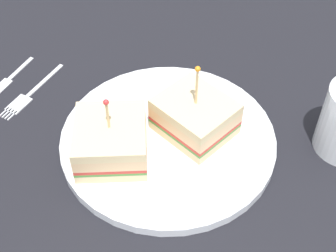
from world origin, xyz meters
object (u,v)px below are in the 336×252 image
(plate, at_px, (168,140))
(sandwich_half_front, at_px, (196,119))
(sandwich_half_back, at_px, (111,141))
(knife, at_px, (3,85))
(fork, at_px, (27,96))

(plate, relative_size, sandwich_half_front, 2.41)
(sandwich_half_back, relative_size, knife, 1.14)
(fork, relative_size, knife, 1.08)
(sandwich_half_front, bearing_deg, plate, 83.72)
(sandwich_half_front, xyz_separation_m, knife, (0.19, 0.23, -0.04))
(plate, distance_m, fork, 0.22)
(sandwich_half_front, bearing_deg, knife, 50.52)
(plate, height_order, fork, plate)
(fork, bearing_deg, plate, -132.40)
(sandwich_half_back, bearing_deg, plate, -86.03)
(sandwich_half_front, distance_m, knife, 0.30)
(sandwich_half_front, distance_m, fork, 0.26)
(plate, bearing_deg, fork, 47.60)
(sandwich_half_front, xyz_separation_m, fork, (0.15, 0.20, -0.04))
(sandwich_half_front, relative_size, fork, 1.11)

